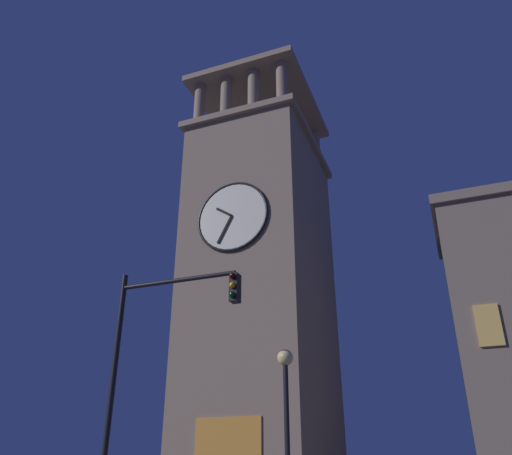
% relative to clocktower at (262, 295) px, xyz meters
% --- Properties ---
extents(clocktower, '(7.34, 9.37, 26.78)m').
position_rel_clocktower_xyz_m(clocktower, '(0.00, 0.00, 0.00)').
color(clocktower, gray).
rests_on(clocktower, ground_plane).
extents(traffic_signal_far, '(3.62, 0.41, 6.90)m').
position_rel_clocktower_xyz_m(traffic_signal_far, '(-2.56, 15.11, -6.45)').
color(traffic_signal_far, black).
rests_on(traffic_signal_far, ground_plane).
extents(street_lamp, '(0.44, 0.44, 4.89)m').
position_rel_clocktower_xyz_m(street_lamp, '(-5.61, 13.08, -7.57)').
color(street_lamp, black).
rests_on(street_lamp, ground_plane).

